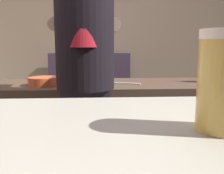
{
  "coord_description": "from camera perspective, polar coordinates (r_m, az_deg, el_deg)",
  "views": [
    {
      "loc": [
        0.09,
        -1.36,
        1.18
      ],
      "look_at": [
        0.13,
        -0.75,
        1.08
      ],
      "focal_mm": 40.85,
      "sensor_mm": 36.0,
      "label": 1
    }
  ],
  "objects": [
    {
      "name": "bottle_hot_sauce",
      "position": [
        3.19,
        -0.98,
        9.18
      ],
      "size": [
        0.05,
        0.05,
        0.22
      ],
      "color": "#47813B",
      "rests_on": "back_shelf"
    },
    {
      "name": "mixing_bowl",
      "position": [
        1.92,
        -15.1,
        1.25
      ],
      "size": [
        0.22,
        0.22,
        0.06
      ],
      "primitive_type": "cylinder",
      "color": "#CB552F",
      "rests_on": "prep_counter"
    },
    {
      "name": "knife_block",
      "position": [
        2.18,
        22.58,
        3.77
      ],
      "size": [
        0.1,
        0.08,
        0.29
      ],
      "color": "olive",
      "rests_on": "prep_counter"
    },
    {
      "name": "chefs_knife",
      "position": [
        1.93,
        2.92,
        0.83
      ],
      "size": [
        0.24,
        0.11,
        0.01
      ],
      "primitive_type": "cube",
      "rotation": [
        0.0,
        0.0,
        -0.32
      ],
      "color": "silver",
      "rests_on": "prep_counter"
    },
    {
      "name": "bottle_vinegar",
      "position": [
        3.3,
        -5.29,
        8.93
      ],
      "size": [
        0.08,
        0.08,
        0.19
      ],
      "color": "#365EA0",
      "rests_on": "back_shelf"
    },
    {
      "name": "wall_back",
      "position": [
        3.57,
        -4.94,
        11.96
      ],
      "size": [
        5.2,
        0.1,
        2.7
      ],
      "primitive_type": "cube",
      "color": "gray",
      "rests_on": "ground"
    },
    {
      "name": "pint_glass_near",
      "position": [
        0.39,
        23.79,
        1.19
      ],
      "size": [
        0.07,
        0.07,
        0.14
      ],
      "color": "gold",
      "rests_on": "bar_counter"
    },
    {
      "name": "bartender",
      "position": [
        1.51,
        -5.98,
        2.43
      ],
      "size": [
        0.42,
        0.51,
        1.73
      ],
      "rotation": [
        0.0,
        0.0,
        1.57
      ],
      "color": "#2E2738",
      "rests_on": "ground"
    },
    {
      "name": "back_shelf",
      "position": [
        3.35,
        -4.87,
        -1.71
      ],
      "size": [
        1.0,
        0.36,
        1.09
      ],
      "primitive_type": "cube",
      "color": "#3F3143",
      "rests_on": "ground"
    },
    {
      "name": "bottle_soy",
      "position": [
        3.21,
        -6.91,
        8.9
      ],
      "size": [
        0.05,
        0.05,
        0.19
      ],
      "color": "#427D39",
      "rests_on": "back_shelf"
    },
    {
      "name": "bottle_olive_oil",
      "position": [
        3.38,
        -6.52,
        8.8
      ],
      "size": [
        0.06,
        0.06,
        0.17
      ],
      "color": "#558D39",
      "rests_on": "back_shelf"
    },
    {
      "name": "prep_counter",
      "position": [
        2.1,
        4.01,
        -11.2
      ],
      "size": [
        2.1,
        0.6,
        0.89
      ],
      "primitive_type": "cube",
      "color": "#4D392B",
      "rests_on": "ground"
    }
  ]
}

